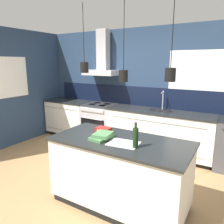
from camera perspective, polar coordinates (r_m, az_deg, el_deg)
name	(u,v)px	position (r m, az deg, el deg)	size (l,w,h in m)	color
ground_plane	(85,182)	(3.71, -7.11, -17.58)	(16.00, 16.00, 0.00)	#A87F51
wall_back	(136,86)	(4.96, 6.36, 6.82)	(5.60, 2.37, 2.60)	navy
wall_left	(18,88)	(5.49, -23.38, 5.89)	(0.08, 3.80, 2.60)	navy
counter_run_left	(70,117)	(5.82, -10.93, -1.40)	(1.18, 0.64, 0.91)	black
counter_run_sink	(159,132)	(4.63, 12.05, -5.16)	(2.20, 0.64, 1.30)	black
oven_range	(100,123)	(5.25, -3.20, -2.81)	(0.73, 0.66, 0.91)	#B5B5BA
kitchen_island	(120,172)	(2.98, 2.10, -15.47)	(1.78, 0.86, 0.91)	black
bottle_on_island	(135,137)	(2.52, 6.15, -6.62)	(0.07, 0.07, 0.30)	#193319
book_stack	(102,136)	(2.82, -2.50, -6.28)	(0.25, 0.34, 0.08)	#4C7F4C
red_supply_box	(103,130)	(3.05, -2.27, -4.78)	(0.20, 0.14, 0.08)	red
paper_pile	(123,143)	(2.67, 3.00, -8.20)	(0.39, 0.31, 0.01)	silver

